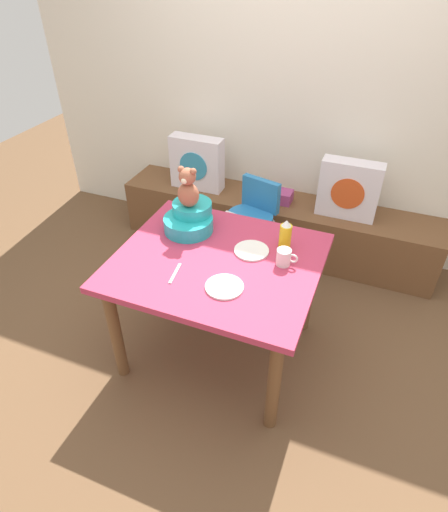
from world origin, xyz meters
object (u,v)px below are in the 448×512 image
coffee_mug (284,257)px  dinner_plate_far (224,287)px  teddy_bear (188,188)px  ketchup_bottle (285,235)px  pillow_floral_right (349,190)px  highchair (251,219)px  dinner_plate_near (251,251)px  book_stack (280,196)px  infant_seat_teal (190,219)px  dining_table (218,274)px  pillow_floral_left (197,163)px

coffee_mug → dinner_plate_far: coffee_mug is taller
teddy_bear → ketchup_bottle: bearing=2.0°
pillow_floral_right → highchair: pillow_floral_right is taller
dinner_plate_near → dinner_plate_far: bearing=-94.5°
book_stack → ketchup_bottle: size_ratio=1.08×
highchair → infant_seat_teal: (-0.20, -0.58, 0.29)m
dining_table → infant_seat_teal: bearing=140.7°
pillow_floral_right → dinner_plate_far: (-0.42, -1.43, 0.07)m
pillow_floral_right → dinner_plate_near: bearing=-110.1°
ketchup_bottle → coffee_mug: ketchup_bottle is taller
coffee_mug → infant_seat_teal: bearing=168.1°
book_stack → coffee_mug: size_ratio=1.67×
pillow_floral_right → teddy_bear: bearing=-129.7°
coffee_mug → dining_table: bearing=-165.7°
book_stack → dining_table: size_ratio=0.18×
teddy_bear → dinner_plate_near: size_ratio=1.25×
highchair → coffee_mug: coffee_mug is taller
dining_table → infant_seat_teal: (-0.27, 0.22, 0.18)m
infant_seat_teal → highchair: bearing=70.6°
pillow_floral_right → teddy_bear: teddy_bear is taller
pillow_floral_right → dinner_plate_near: (-0.40, -1.08, 0.07)m
ketchup_bottle → teddy_bear: bearing=-178.0°
pillow_floral_left → book_stack: (0.71, 0.02, -0.17)m
ketchup_bottle → dinner_plate_far: size_ratio=0.92×
coffee_mug → book_stack: bearing=106.0°
highchair → infant_seat_teal: infant_seat_teal is taller
coffee_mug → dinner_plate_far: (-0.23, -0.30, -0.04)m
highchair → ketchup_bottle: size_ratio=4.27×
dining_table → pillow_floral_right: bearing=65.7°
pillow_floral_left → pillow_floral_right: bearing=0.0°
pillow_floral_left → dinner_plate_near: (0.84, -1.08, 0.07)m
highchair → ketchup_bottle: bearing=-55.2°
dining_table → dinner_plate_far: size_ratio=5.65×
coffee_mug → pillow_floral_left: bearing=132.8°
pillow_floral_left → ketchup_bottle: ketchup_bottle is taller
pillow_floral_left → coffee_mug: pillow_floral_left is taller
pillow_floral_left → infant_seat_teal: size_ratio=1.33×
dinner_plate_far → coffee_mug: bearing=52.9°
coffee_mug → dinner_plate_far: bearing=-127.1°
pillow_floral_right → infant_seat_teal: (-0.83, -0.99, 0.13)m
highchair → coffee_mug: bearing=-59.1°
book_stack → dinner_plate_near: bearing=-83.4°
dining_table → dinner_plate_far: 0.27m
teddy_bear → dining_table: bearing=-39.2°
infant_seat_teal → teddy_bear: teddy_bear is taller
dining_table → book_stack: bearing=88.8°
book_stack → highchair: bearing=-102.4°
coffee_mug → dinner_plate_near: (-0.20, 0.05, -0.04)m
teddy_bear → ketchup_bottle: (0.59, 0.02, -0.19)m
infant_seat_teal → dinner_plate_far: 0.60m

